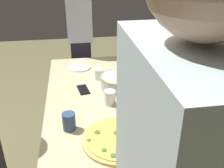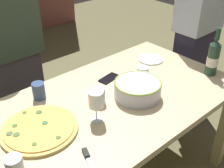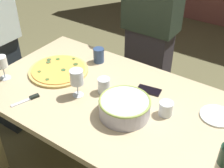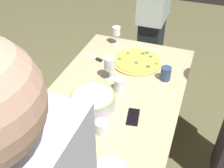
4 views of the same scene
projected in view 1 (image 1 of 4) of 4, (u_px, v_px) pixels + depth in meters
The scene contains 13 objects.
dining_table at pixel (112, 109), 1.83m from camera, with size 1.60×0.90×0.75m.
pizza at pixel (119, 139), 1.37m from camera, with size 0.40×0.40×0.03m.
serving_bowl at pixel (119, 81), 1.89m from camera, with size 0.28×0.28×0.10m.
wine_bottle at pixel (123, 47), 2.39m from camera, with size 0.08×0.08×0.33m.
wine_glass_near_pizza at pixel (131, 94), 1.58m from camera, with size 0.08×0.08×0.18m.
wine_glass_by_bottle at pixel (184, 148), 1.16m from camera, with size 0.07×0.07×0.16m.
cup_amber at pixel (69, 121), 1.44m from camera, with size 0.07×0.07×0.10m, color navy.
cup_ceramic at pixel (99, 74), 2.04m from camera, with size 0.08×0.08×0.08m, color white.
cup_spare at pixel (110, 97), 1.69m from camera, with size 0.08×0.08×0.10m, color white.
side_plate at pixel (80, 67), 2.25m from camera, with size 0.19×0.19×0.01m, color white.
cell_phone at pixel (83, 90), 1.88m from camera, with size 0.07×0.14×0.01m, color black.
pizza_knife at pixel (172, 127), 1.48m from camera, with size 0.08×0.17×0.02m.
person_guest_right at pixel (80, 34), 2.66m from camera, with size 0.39×0.24×1.76m.
Camera 1 is at (-1.53, 0.25, 1.64)m, focal length 41.32 mm.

